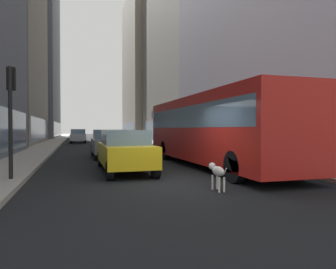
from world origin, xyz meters
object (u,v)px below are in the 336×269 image
Objects in this scene: car_yellow_taxi at (124,150)px; pedestrian_in_coat at (254,142)px; pedestrian_with_handbag at (279,144)px; car_silver_sedan at (78,136)px; car_grey_wagon at (109,143)px; dalmatian_dog at (217,171)px; traffic_light_near at (11,104)px; transit_bus at (212,126)px; car_red_coupe at (78,134)px.

pedestrian_in_coat is at bearing 10.32° from car_yellow_taxi.
pedestrian_with_handbag reaches higher than car_yellow_taxi.
car_silver_sedan and car_grey_wagon have the same top height.
car_grey_wagon is 2.47× the size of pedestrian_with_handbag.
pedestrian_with_handbag is (4.66, 3.69, 0.50)m from dalmatian_dog.
dalmatian_dog is 6.51m from traffic_light_near.
transit_bus reaches higher than pedestrian_with_handbag.
transit_bus reaches higher than pedestrian_in_coat.
transit_bus is 6.82× the size of pedestrian_in_coat.
traffic_light_near is (-10.19, -2.73, 1.43)m from pedestrian_in_coat.
car_red_coupe is at bearing 94.71° from dalmatian_dog.
pedestrian_with_handbag and pedestrian_in_coat have the same top height.
car_red_coupe is at bearing 86.93° from traffic_light_near.
car_silver_sedan is 1.26× the size of traffic_light_near.
car_yellow_taxi is 2.82× the size of pedestrian_with_handbag.
car_yellow_taxi is at bearing -86.50° from car_silver_sedan.
car_silver_sedan is at bearing -90.00° from car_red_coupe.
car_red_coupe is 42.08m from dalmatian_dog.
transit_bus is 26.11m from car_silver_sedan.
traffic_light_near reaches higher than car_yellow_taxi.
car_yellow_taxi is at bearing -87.56° from car_red_coupe.
transit_bus is 2.42× the size of car_yellow_taxi.
car_red_coupe is (-5.60, 36.92, -0.96)m from transit_bus.
car_red_coupe reaches higher than dalmatian_dog.
car_grey_wagon reaches higher than dalmatian_dog.
car_silver_sedan is 1.02× the size of car_grey_wagon.
transit_bus reaches higher than car_silver_sedan.
pedestrian_with_handbag is at bearing -78.01° from car_red_coupe.
car_red_coupe is at bearing 102.53° from pedestrian_in_coat.
car_yellow_taxi is at bearing -169.68° from pedestrian_in_coat.
pedestrian_in_coat is (-0.03, 1.84, -0.00)m from pedestrian_with_handbag.
car_silver_sedan is (0.00, -11.43, 0.00)m from car_red_coupe.
transit_bus is at bearing -77.61° from car_silver_sedan.
transit_bus is 6.82× the size of pedestrian_with_handbag.
dalmatian_dog is at bearing -141.62° from pedestrian_with_handbag.
traffic_light_near reaches higher than car_silver_sedan.
car_silver_sedan is 27.83m from traffic_light_near.
dalmatian_dog is at bearing -85.29° from car_red_coupe.
car_silver_sedan is at bearing 94.57° from car_grey_wagon.
pedestrian_in_coat is at bearing 15.00° from traffic_light_near.
dalmatian_dog is (1.86, -4.35, -0.31)m from car_yellow_taxi.
traffic_light_near reaches higher than dalmatian_dog.
traffic_light_near is (-10.22, -0.89, 1.42)m from pedestrian_with_handbag.
dalmatian_dog is at bearing -79.98° from car_grey_wagon.
transit_bus is at bearing -168.39° from pedestrian_in_coat.
car_red_coupe and car_silver_sedan have the same top height.
pedestrian_with_handbag reaches higher than car_red_coupe.
dalmatian_dog is (1.86, -10.50, -0.31)m from car_grey_wagon.
transit_bus is 6.85m from car_grey_wagon.
car_silver_sedan is at bearing 96.46° from dalmatian_dog.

